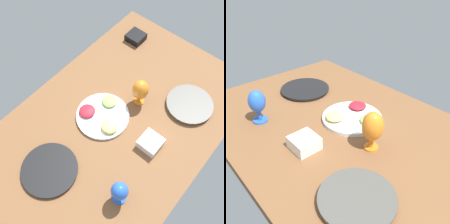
# 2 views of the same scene
# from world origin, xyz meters

# --- Properties ---
(ground_plane) EXTENTS (1.60, 1.04, 0.04)m
(ground_plane) POSITION_xyz_m (0.00, 0.00, -0.02)
(ground_plane) COLOR brown
(dinner_plate_left) EXTENTS (0.30, 0.30, 0.02)m
(dinner_plate_left) POSITION_xyz_m (-0.46, 0.08, 0.01)
(dinner_plate_left) COLOR #4C4C51
(dinner_plate_left) RESTS_ON ground_plane
(dinner_plate_right) EXTENTS (0.28, 0.28, 0.03)m
(dinner_plate_right) POSITION_xyz_m (0.36, -0.26, 0.01)
(dinner_plate_right) COLOR silver
(dinner_plate_right) RESTS_ON ground_plane
(fruit_platter) EXTENTS (0.31, 0.31, 0.05)m
(fruit_platter) POSITION_xyz_m (-0.03, 0.08, 0.02)
(fruit_platter) COLOR silver
(fruit_platter) RESTS_ON ground_plane
(hurricane_glass_blue) EXTENTS (0.09, 0.09, 0.17)m
(hurricane_glass_blue) POSITION_xyz_m (-0.33, -0.28, 0.11)
(hurricane_glass_blue) COLOR blue
(hurricane_glass_blue) RESTS_ON ground_plane
(hurricane_glass_orange) EXTENTS (0.10, 0.10, 0.19)m
(hurricane_glass_orange) POSITION_xyz_m (0.19, -0.01, 0.11)
(hurricane_glass_orange) COLOR orange
(hurricane_glass_orange) RESTS_ON ground_plane
(square_bowl_white) EXTENTS (0.11, 0.11, 0.06)m
(square_bowl_white) POSITION_xyz_m (-0.00, -0.23, 0.03)
(square_bowl_white) COLOR white
(square_bowl_white) RESTS_ON ground_plane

